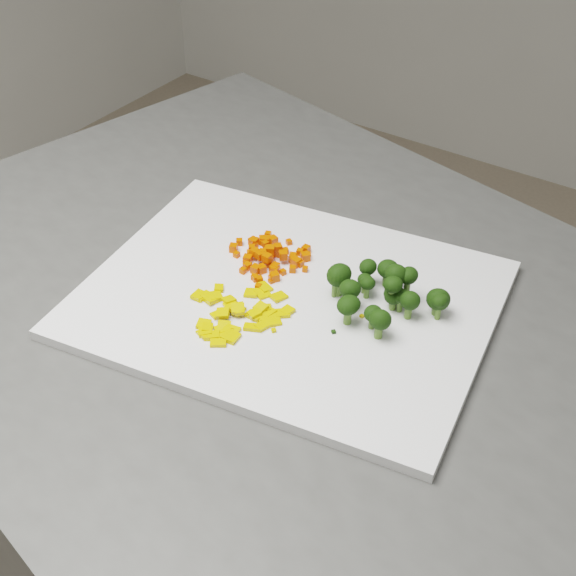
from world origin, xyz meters
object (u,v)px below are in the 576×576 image
Objects in this scene: carrot_pile at (270,248)px; cutting_board at (288,299)px; broccoli_pile at (388,283)px; pepper_pile at (240,306)px; counter_block at (293,539)px.

cutting_board is at bearing -38.94° from carrot_pile.
broccoli_pile is at bearing 1.43° from carrot_pile.
pepper_pile is (-0.03, -0.06, 0.01)m from cutting_board.
broccoli_pile reaches higher than cutting_board.
counter_block is 9.06× the size of broccoli_pile.
counter_block is at bearing -36.53° from carrot_pile.
carrot_pile is 0.16m from broccoli_pile.
counter_block is 0.49m from carrot_pile.
broccoli_pile reaches higher than counter_block.
carrot_pile is at bearing 106.91° from pepper_pile.
broccoli_pile reaches higher than carrot_pile.
carrot_pile is (-0.07, 0.05, 0.48)m from counter_block.
broccoli_pile is (0.09, 0.06, 0.49)m from counter_block.
carrot_pile is at bearing 143.47° from counter_block.
cutting_board is at bearing -152.78° from broccoli_pile.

